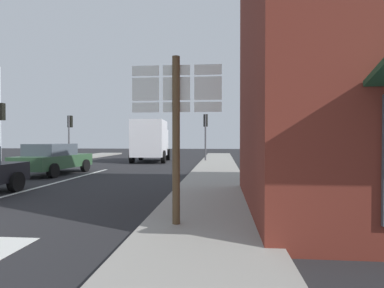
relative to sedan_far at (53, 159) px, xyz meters
The scene contains 9 objects.
ground_plane 1.91m from the sedan_far, 17.51° to the left, with size 80.00×80.00×0.00m, color #232326.
sidewalk_right 7.92m from the sedan_far, 10.76° to the right, with size 2.37×44.00×0.14m, color gray.
lane_centre_stripe 3.93m from the sedan_far, 64.32° to the right, with size 0.16×12.00×0.01m, color silver.
sedan_far is the anchor object (origin of this frame).
delivery_truck 9.21m from the sedan_far, 72.30° to the left, with size 2.77×5.14×3.05m.
route_sign_post 11.38m from the sedan_far, 50.41° to the right, with size 1.66×0.14×3.20m.
traffic_light_far_right 11.28m from the sedan_far, 51.92° to the left, with size 0.30×0.49×3.51m.
traffic_light_near_left 4.17m from the sedan_far, 161.81° to the left, with size 0.30×0.49×3.59m.
traffic_light_far_left 9.63m from the sedan_far, 111.89° to the left, with size 0.30×0.49×3.49m.
Camera 1 is at (6.36, -4.99, 1.69)m, focal length 29.65 mm.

